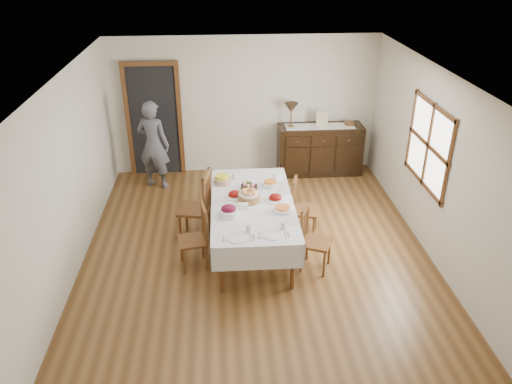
{
  "coord_description": "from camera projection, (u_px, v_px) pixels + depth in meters",
  "views": [
    {
      "loc": [
        -0.47,
        -6.11,
        4.14
      ],
      "look_at": [
        0.0,
        0.1,
        0.95
      ],
      "focal_mm": 35.0,
      "sensor_mm": 36.0,
      "label": 1
    }
  ],
  "objects": [
    {
      "name": "runner",
      "position": [
        320.0,
        126.0,
        9.38
      ],
      "size": [
        1.3,
        0.35,
        0.01
      ],
      "color": "white",
      "rests_on": "sideboard"
    },
    {
      "name": "ham_platter_a",
      "position": [
        235.0,
        195.0,
        7.2
      ],
      "size": [
        0.3,
        0.3,
        0.11
      ],
      "color": "white",
      "rests_on": "dining_table"
    },
    {
      "name": "chair_right_far",
      "position": [
        302.0,
        207.0,
        7.59
      ],
      "size": [
        0.48,
        0.48,
        0.93
      ],
      "rotation": [
        0.0,
        0.0,
        1.29
      ],
      "color": "#573318",
      "rests_on": "ground"
    },
    {
      "name": "pineapple_bowl",
      "position": [
        222.0,
        180.0,
        7.59
      ],
      "size": [
        0.27,
        0.27,
        0.13
      ],
      "color": "tan",
      "rests_on": "dining_table"
    },
    {
      "name": "bread_basket",
      "position": [
        249.0,
        196.0,
        7.06
      ],
      "size": [
        0.31,
        0.31,
        0.18
      ],
      "color": "brown",
      "rests_on": "dining_table"
    },
    {
      "name": "casserole_dish",
      "position": [
        282.0,
        209.0,
        6.82
      ],
      "size": [
        0.26,
        0.26,
        0.07
      ],
      "color": "white",
      "rests_on": "dining_table"
    },
    {
      "name": "table_lamp",
      "position": [
        291.0,
        109.0,
        9.21
      ],
      "size": [
        0.26,
        0.26,
        0.46
      ],
      "color": "brown",
      "rests_on": "sideboard"
    },
    {
      "name": "picture_frame",
      "position": [
        322.0,
        119.0,
        9.32
      ],
      "size": [
        0.22,
        0.08,
        0.28
      ],
      "color": "#BBB188",
      "rests_on": "sideboard"
    },
    {
      "name": "sideboard",
      "position": [
        320.0,
        149.0,
        9.63
      ],
      "size": [
        1.6,
        0.58,
        0.96
      ],
      "color": "black",
      "rests_on": "ground"
    },
    {
      "name": "glass_far_a",
      "position": [
        234.0,
        176.0,
        7.71
      ],
      "size": [
        0.06,
        0.06,
        0.1
      ],
      "color": "silver",
      "rests_on": "dining_table"
    },
    {
      "name": "dining_table",
      "position": [
        252.0,
        208.0,
        7.11
      ],
      "size": [
        1.18,
        2.3,
        0.79
      ],
      "rotation": [
        0.0,
        0.0,
        -0.01
      ],
      "color": "silver",
      "rests_on": "ground"
    },
    {
      "name": "chair_right_near",
      "position": [
        313.0,
        238.0,
        6.8
      ],
      "size": [
        0.52,
        0.52,
        0.95
      ],
      "rotation": [
        0.0,
        0.0,
        1.15
      ],
      "color": "#573318",
      "rests_on": "ground"
    },
    {
      "name": "egg_basket",
      "position": [
        249.0,
        186.0,
        7.44
      ],
      "size": [
        0.25,
        0.25,
        0.1
      ],
      "color": "black",
      "rests_on": "dining_table"
    },
    {
      "name": "butter_dish",
      "position": [
        243.0,
        206.0,
        6.9
      ],
      "size": [
        0.14,
        0.09,
        0.07
      ],
      "color": "white",
      "rests_on": "dining_table"
    },
    {
      "name": "ground",
      "position": [
        257.0,
        252.0,
        7.34
      ],
      "size": [
        6.0,
        6.0,
        0.0
      ],
      "primitive_type": "plane",
      "color": "brown"
    },
    {
      "name": "chair_left_far",
      "position": [
        198.0,
        206.0,
        7.46
      ],
      "size": [
        0.54,
        0.54,
        1.1
      ],
      "rotation": [
        0.0,
        0.0,
        -1.77
      ],
      "color": "#573318",
      "rests_on": "ground"
    },
    {
      "name": "setting_left",
      "position": [
        241.0,
        235.0,
        6.25
      ],
      "size": [
        0.42,
        0.31,
        0.1
      ],
      "color": "white",
      "rests_on": "dining_table"
    },
    {
      "name": "deco_bowl",
      "position": [
        350.0,
        123.0,
        9.45
      ],
      "size": [
        0.2,
        0.2,
        0.06
      ],
      "color": "#573318",
      "rests_on": "sideboard"
    },
    {
      "name": "glass_far_b",
      "position": [
        275.0,
        176.0,
        7.71
      ],
      "size": [
        0.06,
        0.06,
        0.1
      ],
      "color": "silver",
      "rests_on": "dining_table"
    },
    {
      "name": "person",
      "position": [
        153.0,
        142.0,
        8.92
      ],
      "size": [
        0.63,
        0.52,
        1.74
      ],
      "primitive_type": "imported",
      "rotation": [
        0.0,
        0.0,
        2.78
      ],
      "color": "#4F4F5A",
      "rests_on": "ground"
    },
    {
      "name": "chair_left_near",
      "position": [
        196.0,
        237.0,
        6.85
      ],
      "size": [
        0.45,
        0.45,
        0.93
      ],
      "rotation": [
        0.0,
        0.0,
        -1.39
      ],
      "color": "#573318",
      "rests_on": "ground"
    },
    {
      "name": "carrot_bowl",
      "position": [
        270.0,
        184.0,
        7.5
      ],
      "size": [
        0.23,
        0.23,
        0.1
      ],
      "color": "white",
      "rests_on": "dining_table"
    },
    {
      "name": "ham_platter_b",
      "position": [
        275.0,
        198.0,
        7.12
      ],
      "size": [
        0.29,
        0.29,
        0.11
      ],
      "color": "white",
      "rests_on": "dining_table"
    },
    {
      "name": "beet_bowl",
      "position": [
        229.0,
        211.0,
        6.69
      ],
      "size": [
        0.26,
        0.26,
        0.16
      ],
      "color": "white",
      "rests_on": "dining_table"
    },
    {
      "name": "room_shell",
      "position": [
        244.0,
        138.0,
        6.95
      ],
      "size": [
        5.02,
        6.02,
        2.65
      ],
      "color": "white",
      "rests_on": "ground"
    },
    {
      "name": "setting_right",
      "position": [
        276.0,
        232.0,
        6.32
      ],
      "size": [
        0.42,
        0.31,
        0.1
      ],
      "color": "white",
      "rests_on": "dining_table"
    }
  ]
}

